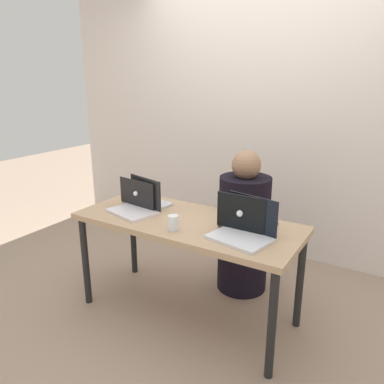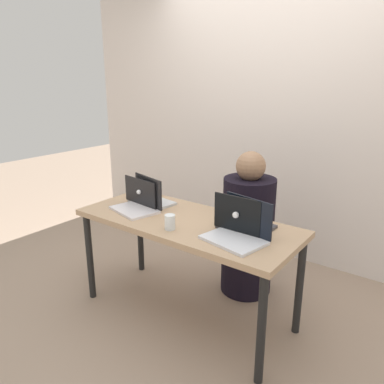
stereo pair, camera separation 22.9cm
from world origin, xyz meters
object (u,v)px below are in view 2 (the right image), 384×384
Objects in this scene: water_glass_center at (170,223)px; laptop_back_left at (148,198)px; laptop_front_left at (139,203)px; laptop_back_right at (243,222)px; person_at_center at (248,232)px; laptop_front_right at (239,231)px.

laptop_back_left is at bearing 148.47° from water_glass_center.
laptop_front_left is 1.05× the size of laptop_back_left.
laptop_front_left is 0.80m from laptop_back_right.
water_glass_center is (0.45, -0.27, -0.00)m from laptop_back_left.
person_at_center is 11.72× the size of water_glass_center.
laptop_back_right is at bearing -173.82° from laptop_back_left.
laptop_front_right is 0.44m from water_glass_center.
laptop_front_left is 0.84m from laptop_front_right.
laptop_back_right reaches higher than water_glass_center.
water_glass_center is (-0.43, -0.12, -0.01)m from laptop_front_right.
laptop_front_right reaches higher than laptop_back_left.
laptop_back_left is at bearing -0.16° from laptop_back_right.
laptop_back_right is at bearing 22.27° from laptop_front_left.
laptop_front_right is at bearing 177.08° from laptop_back_left.
laptop_back_left is at bearing 119.75° from laptop_front_left.
laptop_front_right is (0.84, -0.02, 0.00)m from laptop_front_left.
laptop_front_left is at bearing 8.92° from laptop_back_right.
person_at_center is 0.81m from laptop_back_left.
person_at_center is 0.72m from laptop_front_right.
laptop_back_right is (0.21, -0.47, 0.28)m from person_at_center.
laptop_front_right is at bearing 16.30° from water_glass_center.
laptop_front_left reaches higher than water_glass_center.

